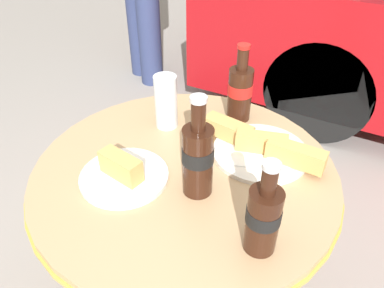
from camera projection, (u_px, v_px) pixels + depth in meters
bistro_table at (185, 209)px, 1.04m from camera, size 0.79×0.79×0.72m
cola_bottle_left at (198, 157)px, 0.83m from camera, size 0.07×0.07×0.25m
cola_bottle_right at (263, 217)px, 0.71m from camera, size 0.07×0.07×0.22m
cola_bottle_center at (240, 91)px, 1.09m from camera, size 0.07×0.07×0.23m
drinking_glass at (166, 104)px, 1.07m from camera, size 0.07×0.07×0.16m
lunch_plate_near at (123, 173)px, 0.91m from camera, size 0.22×0.22×0.07m
lunch_plate_far at (261, 147)px, 0.98m from camera, size 0.34×0.25×0.07m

